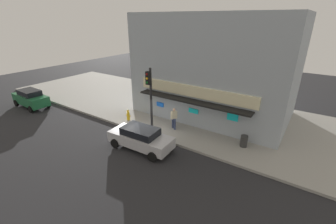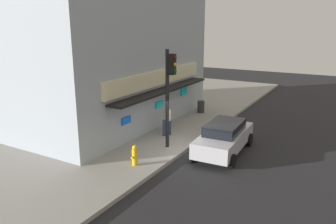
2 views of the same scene
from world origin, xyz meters
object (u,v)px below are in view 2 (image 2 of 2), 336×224
at_px(fire_hydrant, 135,155).
at_px(pedestrian, 167,119).
at_px(trash_can, 201,107).
at_px(parked_car_silver, 224,137).
at_px(traffic_light, 169,86).

xyz_separation_m(fire_hydrant, pedestrian, (4.07, 0.78, 0.50)).
distance_m(trash_can, pedestrian, 5.36).
height_order(pedestrian, parked_car_silver, pedestrian).
bearing_deg(traffic_light, trash_can, 11.54).
xyz_separation_m(fire_hydrant, trash_can, (9.39, 1.18, -0.04)).
relative_size(pedestrian, parked_car_silver, 0.38).
height_order(traffic_light, pedestrian, traffic_light).
bearing_deg(parked_car_silver, pedestrian, 82.67).
bearing_deg(parked_car_silver, trash_can, 33.56).
bearing_deg(trash_can, fire_hydrant, -172.83).
bearing_deg(fire_hydrant, trash_can, 7.17).
height_order(trash_can, parked_car_silver, parked_car_silver).
relative_size(traffic_light, fire_hydrant, 5.23).
bearing_deg(pedestrian, trash_can, 4.33).
bearing_deg(fire_hydrant, traffic_light, -4.56).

